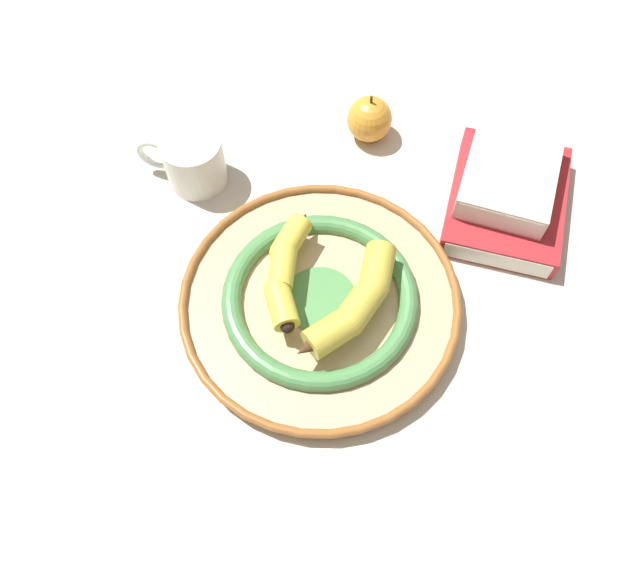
# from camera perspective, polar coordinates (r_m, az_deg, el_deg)

# --- Properties ---
(ground_plane) EXTENTS (2.80, 2.80, 0.00)m
(ground_plane) POSITION_cam_1_polar(r_m,az_deg,el_deg) (0.82, -1.68, -2.67)
(ground_plane) COLOR beige
(decorative_bowl) EXTENTS (0.37, 0.37, 0.04)m
(decorative_bowl) POSITION_cam_1_polar(r_m,az_deg,el_deg) (0.82, 0.00, -0.73)
(decorative_bowl) COLOR tan
(decorative_bowl) RESTS_ON ground_plane
(banana_a) EXTENTS (0.18, 0.11, 0.04)m
(banana_a) POSITION_cam_1_polar(r_m,az_deg,el_deg) (0.77, 3.25, -1.02)
(banana_a) COLOR gold
(banana_a) RESTS_ON decorative_bowl
(banana_b) EXTENTS (0.12, 0.16, 0.03)m
(banana_b) POSITION_cam_1_polar(r_m,az_deg,el_deg) (0.80, -3.26, 2.22)
(banana_b) COLOR yellow
(banana_b) RESTS_ON decorative_bowl
(book_stack) EXTENTS (0.26, 0.26, 0.08)m
(book_stack) POSITION_cam_1_polar(r_m,az_deg,el_deg) (0.93, 16.75, 8.80)
(book_stack) COLOR #AD2328
(book_stack) RESTS_ON ground_plane
(coffee_mug) EXTENTS (0.12, 0.10, 0.08)m
(coffee_mug) POSITION_cam_1_polar(r_m,az_deg,el_deg) (0.94, -11.61, 11.76)
(coffee_mug) COLOR white
(coffee_mug) RESTS_ON ground_plane
(apple) EXTENTS (0.07, 0.07, 0.08)m
(apple) POSITION_cam_1_polar(r_m,az_deg,el_deg) (0.98, 4.54, 15.52)
(apple) COLOR gold
(apple) RESTS_ON ground_plane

